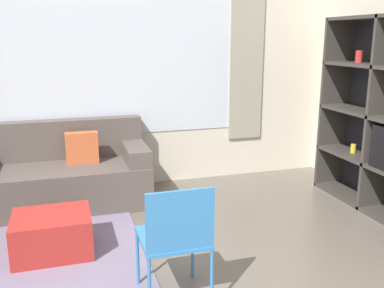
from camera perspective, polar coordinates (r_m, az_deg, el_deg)
The scene contains 4 objects.
wall_back at distance 5.10m, azimuth -10.54°, elevation 9.15°, with size 6.62×0.11×2.70m.
couch_main at distance 4.82m, azimuth -17.14°, elevation -4.09°, with size 1.86×0.83×0.88m.
ottoman at distance 3.82m, azimuth -18.11°, elevation -11.38°, with size 0.63×0.52×0.35m.
folding_chair at distance 2.86m, azimuth -2.19°, elevation -11.92°, with size 0.44×0.46×0.86m.
Camera 1 is at (-0.58, -1.69, 1.77)m, focal length 40.00 mm.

